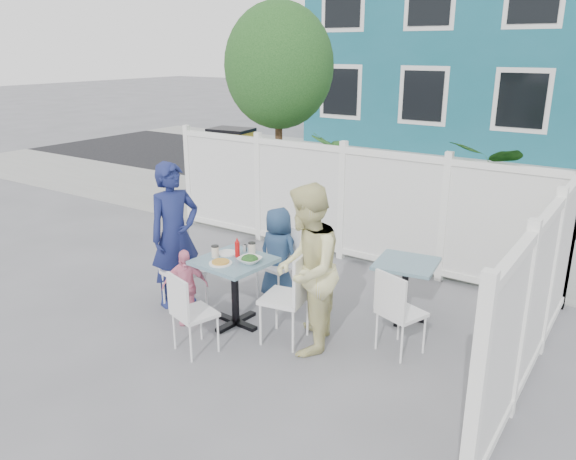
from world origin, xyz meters
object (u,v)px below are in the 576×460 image
Objects in this scene: utility_cabinet at (232,167)px; boy at (278,254)px; chair_back at (281,257)px; chair_right at (292,291)px; woman at (306,270)px; main_table at (235,274)px; spare_table at (406,275)px; chair_left at (180,263)px; chair_near at (188,308)px; toddler at (185,287)px; man at (175,235)px.

boy is (3.32, -3.19, -0.12)m from utility_cabinet.
chair_back is (3.33, -3.15, -0.17)m from utility_cabinet.
chair_right is 0.33m from woman.
spare_table is (1.46, 1.15, -0.07)m from main_table.
chair_left reaches higher than spare_table.
utility_cabinet reaches higher than spare_table.
woman is at bearing -104.38° from chair_right.
toddler is at bearing 153.15° from chair_near.
chair_back is at bearing 106.86° from chair_near.
utility_cabinet is 1.48× the size of chair_left.
utility_cabinet is 5.58m from spare_table.
chair_near is at bearing -127.54° from spare_table.
chair_right is at bearing 103.69° from chair_left.
man is (-0.90, -0.82, 0.34)m from chair_back.
toddler is (-1.37, -0.27, -0.42)m from woman.
chair_left is at bearing -112.86° from woman.
chair_right reaches higher than chair_back.
utility_cabinet reaches higher than toddler.
man reaches higher than boy.
chair_right is at bearing -51.48° from utility_cabinet.
boy is at bearing 90.34° from main_table.
utility_cabinet reaches higher than chair_right.
chair_right is at bearing -74.50° from man.
man reaches higher than chair_near.
boy is at bearing 32.28° from chair_right.
chair_right reaches higher than chair_left.
man is 1.50× the size of boy.
utility_cabinet is 4.61m from boy.
chair_near is at bearing -113.72° from man.
man is (-0.91, 0.77, 0.36)m from chair_near.
boy reaches higher than chair_left.
chair_back is 1.59m from chair_near.
chair_back is at bearing -50.25° from utility_cabinet.
chair_right is (0.73, 0.01, -0.02)m from main_table.
chair_left reaches higher than main_table.
chair_back is at bearing 30.51° from chair_right.
spare_table is 1.35m from chair_right.
man is at bearing 98.25° from toddler.
chair_left is at bearing 179.40° from main_table.
toddler is at bearing 74.51° from chair_back.
chair_left is at bearing -64.80° from utility_cabinet.
toddler is (0.35, -0.28, -0.11)m from chair_left.
boy is at bearing 82.42° from chair_back.
chair_left is at bearing -153.33° from spare_table.
boy is at bearing -50.70° from utility_cabinet.
main_table is 0.82m from chair_left.
boy is (-1.46, -0.33, 0.04)m from spare_table.
boy is at bearing 21.31° from toddler.
spare_table is (4.78, -2.86, -0.16)m from utility_cabinet.
chair_near is (-1.45, -1.88, -0.03)m from spare_table.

